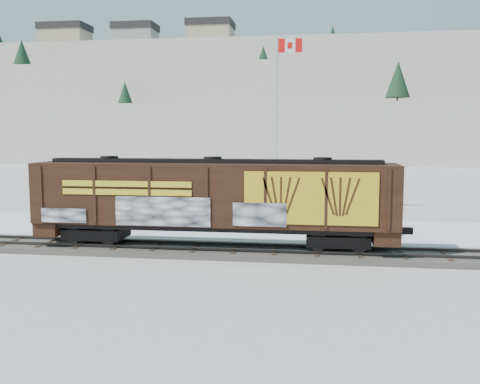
% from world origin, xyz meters
% --- Properties ---
extents(ground, '(500.00, 500.00, 0.00)m').
position_xyz_m(ground, '(0.00, 0.00, 0.00)').
color(ground, white).
rests_on(ground, ground).
extents(rail_track, '(50.00, 3.40, 0.43)m').
position_xyz_m(rail_track, '(0.00, 0.00, 0.15)').
color(rail_track, '#59544C').
rests_on(rail_track, ground).
extents(parking_strip, '(40.00, 8.00, 0.03)m').
position_xyz_m(parking_strip, '(0.00, 7.50, 0.01)').
color(parking_strip, white).
rests_on(parking_strip, ground).
extents(hillside, '(360.00, 110.00, 93.00)m').
position_xyz_m(hillside, '(-0.05, 139.79, 14.37)').
color(hillside, white).
rests_on(hillside, ground).
extents(hopper_railcar, '(17.88, 3.06, 4.30)m').
position_xyz_m(hopper_railcar, '(0.84, -0.01, 2.83)').
color(hopper_railcar, black).
rests_on(hopper_railcar, rail_track).
extents(flagpole, '(2.30, 0.90, 13.07)m').
position_xyz_m(flagpole, '(2.97, 13.96, 4.95)').
color(flagpole, silver).
rests_on(flagpole, ground).
extents(car_silver, '(4.24, 2.99, 1.34)m').
position_xyz_m(car_silver, '(-5.60, 6.93, 0.70)').
color(car_silver, '#AFB1B6').
rests_on(car_silver, parking_strip).
extents(car_white, '(5.32, 2.94, 1.66)m').
position_xyz_m(car_white, '(4.93, 8.27, 0.86)').
color(car_white, white).
rests_on(car_white, parking_strip).
extents(car_dark, '(4.88, 3.51, 1.31)m').
position_xyz_m(car_dark, '(8.58, 5.78, 0.69)').
color(car_dark, '#202328').
rests_on(car_dark, parking_strip).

